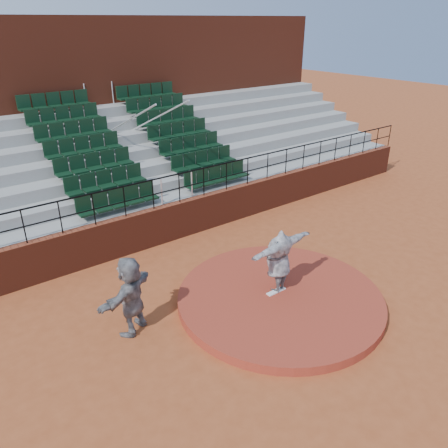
{
  "coord_description": "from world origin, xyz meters",
  "views": [
    {
      "loc": [
        -7.12,
        -6.92,
        6.96
      ],
      "look_at": [
        0.0,
        2.5,
        1.4
      ],
      "focal_mm": 35.0,
      "sensor_mm": 36.0,
      "label": 1
    }
  ],
  "objects": [
    {
      "name": "wall_railing",
      "position": [
        0.0,
        5.0,
        2.03
      ],
      "size": [
        24.04,
        0.05,
        1.03
      ],
      "color": "black",
      "rests_on": "boundary_wall"
    },
    {
      "name": "pitcher",
      "position": [
        0.09,
        0.21,
        1.15
      ],
      "size": [
        2.27,
        0.82,
        1.81
      ],
      "primitive_type": "imported",
      "rotation": [
        0.0,
        0.0,
        3.24
      ],
      "color": "black",
      "rests_on": "pitchers_mound"
    },
    {
      "name": "boundary_wall",
      "position": [
        0.0,
        5.0,
        0.65
      ],
      "size": [
        24.0,
        0.3,
        1.3
      ],
      "primitive_type": "cube",
      "color": "maroon",
      "rests_on": "ground"
    },
    {
      "name": "seating_deck",
      "position": [
        0.0,
        8.65,
        1.43
      ],
      "size": [
        24.0,
        5.97,
        4.63
      ],
      "color": "gray",
      "rests_on": "ground"
    },
    {
      "name": "press_box_facade",
      "position": [
        0.0,
        12.6,
        3.55
      ],
      "size": [
        24.0,
        3.0,
        7.1
      ],
      "primitive_type": "cube",
      "color": "maroon",
      "rests_on": "ground"
    },
    {
      "name": "ground",
      "position": [
        0.0,
        0.0,
        0.0
      ],
      "size": [
        90.0,
        90.0,
        0.0
      ],
      "primitive_type": "plane",
      "color": "#A34B24",
      "rests_on": "ground"
    },
    {
      "name": "pitchers_mound",
      "position": [
        0.0,
        0.0,
        0.12
      ],
      "size": [
        5.5,
        5.5,
        0.25
      ],
      "primitive_type": "cylinder",
      "color": "#9E3623",
      "rests_on": "ground"
    },
    {
      "name": "fielder",
      "position": [
        -3.67,
        1.32,
        1.01
      ],
      "size": [
        1.93,
        1.42,
        2.02
      ],
      "primitive_type": "imported",
      "rotation": [
        0.0,
        0.0,
        3.64
      ],
      "color": "black",
      "rests_on": "ground"
    },
    {
      "name": "pitching_rubber",
      "position": [
        0.0,
        0.15,
        0.27
      ],
      "size": [
        0.6,
        0.15,
        0.03
      ],
      "primitive_type": "cube",
      "color": "white",
      "rests_on": "pitchers_mound"
    }
  ]
}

